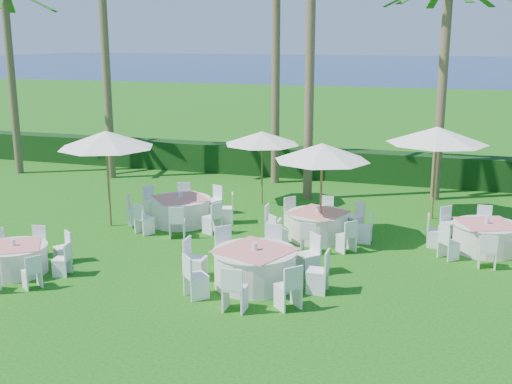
% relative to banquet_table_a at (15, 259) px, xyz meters
% --- Properties ---
extents(ground, '(120.00, 120.00, 0.00)m').
position_rel_banquet_table_a_xyz_m(ground, '(5.71, 0.86, -0.37)').
color(ground, '#13520E').
rests_on(ground, ground).
extents(hedge, '(34.00, 1.00, 1.20)m').
position_rel_banquet_table_a_xyz_m(hedge, '(5.71, 12.86, 0.23)').
color(hedge, black).
rests_on(hedge, ground).
extents(ocean, '(260.00, 260.00, 0.00)m').
position_rel_banquet_table_a_xyz_m(ocean, '(5.71, 102.86, -0.37)').
color(ocean, '#071C46').
rests_on(ocean, ground).
extents(banquet_table_a, '(2.81, 2.81, 0.86)m').
position_rel_banquet_table_a_xyz_m(banquet_table_a, '(0.00, 0.00, 0.00)').
color(banquet_table_a, silver).
rests_on(banquet_table_a, ground).
extents(banquet_table_b, '(3.44, 3.44, 1.03)m').
position_rel_banquet_table_a_xyz_m(banquet_table_b, '(5.87, 1.00, 0.08)').
color(banquet_table_b, silver).
rests_on(banquet_table_b, ground).
extents(banquet_table_d, '(3.21, 3.21, 0.98)m').
position_rel_banquet_table_a_xyz_m(banquet_table_d, '(2.17, 5.13, 0.06)').
color(banquet_table_d, silver).
rests_on(banquet_table_d, ground).
extents(banquet_table_e, '(3.09, 3.09, 0.94)m').
position_rel_banquet_table_a_xyz_m(banquet_table_e, '(6.54, 4.93, 0.04)').
color(banquet_table_e, silver).
rests_on(banquet_table_e, ground).
extents(banquet_table_f, '(3.08, 3.08, 0.94)m').
position_rel_banquet_table_a_xyz_m(banquet_table_f, '(11.10, 5.18, 0.04)').
color(banquet_table_f, silver).
rests_on(banquet_table_f, ground).
extents(umbrella_a, '(2.89, 2.89, 2.94)m').
position_rel_banquet_table_a_xyz_m(umbrella_a, '(0.20, 4.27, 2.31)').
color(umbrella_a, brown).
rests_on(umbrella_a, ground).
extents(umbrella_b, '(2.69, 2.69, 2.81)m').
position_rel_banquet_table_a_xyz_m(umbrella_b, '(6.64, 4.77, 2.19)').
color(umbrella_b, brown).
rests_on(umbrella_b, ground).
extents(umbrella_c, '(2.59, 2.59, 2.53)m').
position_rel_banquet_table_a_xyz_m(umbrella_c, '(3.87, 8.20, 1.93)').
color(umbrella_c, brown).
rests_on(umbrella_c, ground).
extents(umbrella_d, '(3.13, 3.13, 2.95)m').
position_rel_banquet_table_a_xyz_m(umbrella_d, '(9.59, 8.02, 2.32)').
color(umbrella_d, brown).
rests_on(umbrella_d, ground).
extents(palm_a, '(4.37, 4.25, 9.87)m').
position_rel_banquet_table_a_xyz_m(palm_a, '(-3.24, 10.40, 5.03)').
color(palm_a, brown).
rests_on(palm_a, ground).
extents(palm_b, '(4.17, 4.40, 9.56)m').
position_rel_banquet_table_a_xyz_m(palm_b, '(3.41, 11.53, 4.87)').
color(palm_b, brown).
rests_on(palm_b, ground).
extents(palm_c, '(4.35, 4.28, 10.70)m').
position_rel_banquet_table_a_xyz_m(palm_c, '(5.23, 9.34, 5.46)').
color(palm_c, brown).
rests_on(palm_c, ground).
extents(palm_d, '(4.36, 4.27, 7.65)m').
position_rel_banquet_table_a_xyz_m(palm_d, '(9.59, 10.63, 3.89)').
color(palm_d, brown).
rests_on(palm_d, ground).
extents(palm_f, '(4.40, 3.97, 7.63)m').
position_rel_banquet_table_a_xyz_m(palm_f, '(-7.44, 10.03, 3.88)').
color(palm_f, brown).
rests_on(palm_f, ground).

